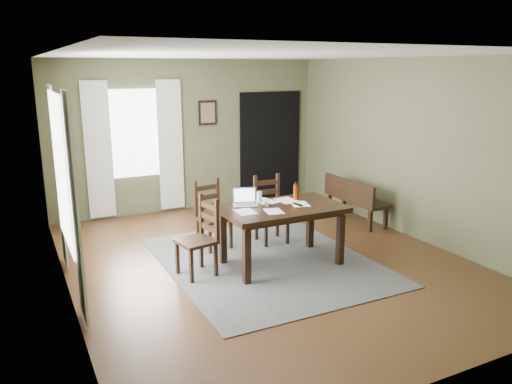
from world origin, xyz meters
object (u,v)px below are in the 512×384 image
chair_back_left (212,215)px  chair_end (200,238)px  laptop (245,200)px  water_bottle (296,192)px  dining_table (282,213)px  bench (354,196)px  chair_back_right (270,210)px

chair_back_left → chair_end: bearing=-129.3°
laptop → water_bottle: bearing=11.4°
dining_table → bench: dining_table is taller
chair_back_left → bench: bearing=-7.0°
chair_end → bench: size_ratio=0.75×
laptop → water_bottle: water_bottle is taller
dining_table → water_bottle: water_bottle is taller
chair_end → chair_back_right: size_ratio=1.00×
chair_end → laptop: (0.69, 0.14, 0.37)m
chair_end → chair_back_right: bearing=106.6°
laptop → chair_back_right: bearing=58.0°
chair_end → water_bottle: bearing=81.5°
chair_end → chair_back_left: (0.51, 0.86, -0.00)m
dining_table → chair_back_left: chair_back_left is taller
dining_table → chair_back_left: bearing=119.8°
chair_back_left → laptop: 0.83m
chair_end → chair_back_left: 1.00m
chair_end → bench: 3.24m
chair_back_left → laptop: bearing=-84.2°
bench → laptop: size_ratio=3.48×
bench → laptop: bearing=108.4°
bench → water_bottle: water_bottle is taller
chair_back_right → laptop: (-0.69, -0.57, 0.37)m
bench → water_bottle: (-1.68, -0.89, 0.47)m
chair_back_right → water_bottle: size_ratio=4.07×
laptop → water_bottle: size_ratio=1.55×
dining_table → chair_end: chair_end is taller
chair_back_left → water_bottle: size_ratio=4.03×
chair_back_right → laptop: size_ratio=2.62×
chair_end → chair_back_left: size_ratio=1.01×
chair_back_left → chair_back_right: 0.89m
chair_back_left → water_bottle: bearing=-50.2°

